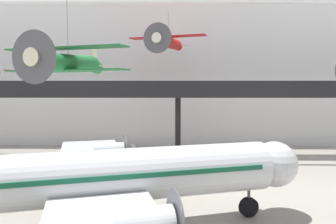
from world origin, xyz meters
TOP-DOWN VIEW (x-y plane):
  - hangar_back_wall at (0.00, 31.37)m, footprint 140.00×3.00m
  - mezzanine_walkway at (0.00, 23.16)m, footprint 110.00×3.20m
  - ceiling_truss_beam at (0.00, 20.54)m, footprint 120.00×0.60m
  - airliner_silver_main at (-5.95, 1.43)m, footprint 27.97×32.44m
  - suspended_plane_green_biplane at (-8.36, 7.23)m, footprint 9.60×8.15m
  - suspended_plane_red_highwing at (-1.21, 23.87)m, footprint 9.58×8.18m

SIDE VIEW (x-z plane):
  - airliner_silver_main at x=-5.95m, z-range -1.33..8.05m
  - mezzanine_walkway at x=0.00m, z-range 2.98..12.21m
  - suspended_plane_green_biplane at x=-8.36m, z-range 5.93..14.79m
  - hangar_back_wall at x=0.00m, z-range 0.00..23.82m
  - suspended_plane_red_highwing at x=-1.21m, z-range 11.29..16.70m
  - ceiling_truss_beam at x=0.00m, z-range 17.72..18.32m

